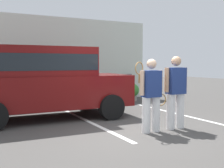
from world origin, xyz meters
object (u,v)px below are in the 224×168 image
parked_suv (45,79)px  potted_plant_by_porch (132,91)px  tennis_player_man (151,94)px  tennis_player_woman (176,91)px

parked_suv → potted_plant_by_porch: 4.74m
parked_suv → potted_plant_by_porch: bearing=28.2°
tennis_player_man → tennis_player_woman: tennis_player_woman is taller
parked_suv → tennis_player_man: parked_suv is taller
parked_suv → tennis_player_woman: size_ratio=2.65×
parked_suv → tennis_player_man: 3.23m
parked_suv → tennis_player_man: bearing=-54.3°
parked_suv → tennis_player_woman: parked_suv is taller
tennis_player_woman → potted_plant_by_porch: bearing=-108.7°
potted_plant_by_porch → parked_suv: bearing=-154.5°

